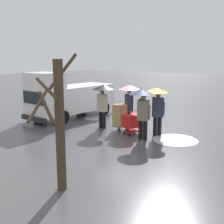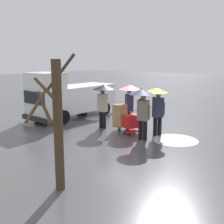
{
  "view_description": "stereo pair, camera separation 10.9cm",
  "coord_description": "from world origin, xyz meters",
  "px_view_note": "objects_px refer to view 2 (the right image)",
  "views": [
    {
      "loc": [
        -7.83,
        10.57,
        3.37
      ],
      "look_at": [
        -0.3,
        1.39,
        1.05
      ],
      "focal_mm": 45.13,
      "sensor_mm": 36.0,
      "label": 1
    },
    {
      "loc": [
        -7.92,
        10.5,
        3.37
      ],
      "look_at": [
        -0.3,
        1.39,
        1.05
      ],
      "focal_mm": 45.13,
      "sensor_mm": 36.0,
      "label": 2
    }
  ],
  "objects_px": {
    "pedestrian_black_side": "(103,96)",
    "pedestrian_white_side": "(142,102)",
    "cargo_van_parked_right": "(70,97)",
    "hand_dolly_boxes": "(120,115)",
    "pedestrian_far_side": "(157,100)",
    "shopping_cart_vendor": "(132,122)",
    "bare_tree_near": "(57,123)",
    "pedestrian_pink_side": "(130,96)"
  },
  "relations": [
    {
      "from": "hand_dolly_boxes",
      "to": "pedestrian_white_side",
      "type": "relative_size",
      "value": 0.61
    },
    {
      "from": "shopping_cart_vendor",
      "to": "bare_tree_near",
      "type": "xyz_separation_m",
      "value": [
        -1.66,
        5.52,
        1.2
      ]
    },
    {
      "from": "pedestrian_far_side",
      "to": "bare_tree_near",
      "type": "distance_m",
      "value": 6.06
    },
    {
      "from": "bare_tree_near",
      "to": "pedestrian_white_side",
      "type": "bearing_deg",
      "value": -80.27
    },
    {
      "from": "pedestrian_far_side",
      "to": "bare_tree_near",
      "type": "xyz_separation_m",
      "value": [
        -0.73,
        6.01,
        0.19
      ]
    },
    {
      "from": "pedestrian_pink_side",
      "to": "pedestrian_far_side",
      "type": "height_order",
      "value": "same"
    },
    {
      "from": "pedestrian_white_side",
      "to": "pedestrian_far_side",
      "type": "distance_m",
      "value": 0.92
    },
    {
      "from": "bare_tree_near",
      "to": "pedestrian_black_side",
      "type": "bearing_deg",
      "value": -58.72
    },
    {
      "from": "pedestrian_black_side",
      "to": "pedestrian_white_side",
      "type": "bearing_deg",
      "value": 171.15
    },
    {
      "from": "cargo_van_parked_right",
      "to": "pedestrian_black_side",
      "type": "xyz_separation_m",
      "value": [
        -3.13,
        0.68,
        0.41
      ]
    },
    {
      "from": "cargo_van_parked_right",
      "to": "shopping_cart_vendor",
      "type": "relative_size",
      "value": 5.12
    },
    {
      "from": "shopping_cart_vendor",
      "to": "pedestrian_white_side",
      "type": "bearing_deg",
      "value": 151.8
    },
    {
      "from": "shopping_cart_vendor",
      "to": "pedestrian_black_side",
      "type": "bearing_deg",
      "value": 1.21
    },
    {
      "from": "cargo_van_parked_right",
      "to": "pedestrian_white_side",
      "type": "relative_size",
      "value": 2.49
    },
    {
      "from": "cargo_van_parked_right",
      "to": "pedestrian_pink_side",
      "type": "distance_m",
      "value": 4.17
    },
    {
      "from": "cargo_van_parked_right",
      "to": "pedestrian_pink_side",
      "type": "relative_size",
      "value": 2.49
    },
    {
      "from": "hand_dolly_boxes",
      "to": "pedestrian_black_side",
      "type": "xyz_separation_m",
      "value": [
        0.84,
        0.21,
        0.87
      ]
    },
    {
      "from": "hand_dolly_boxes",
      "to": "pedestrian_white_side",
      "type": "height_order",
      "value": "pedestrian_white_side"
    },
    {
      "from": "cargo_van_parked_right",
      "to": "pedestrian_far_side",
      "type": "height_order",
      "value": "cargo_van_parked_right"
    },
    {
      "from": "pedestrian_black_side",
      "to": "pedestrian_white_side",
      "type": "relative_size",
      "value": 1.0
    },
    {
      "from": "cargo_van_parked_right",
      "to": "shopping_cart_vendor",
      "type": "height_order",
      "value": "cargo_van_parked_right"
    },
    {
      "from": "pedestrian_far_side",
      "to": "pedestrian_black_side",
      "type": "bearing_deg",
      "value": 11.42
    },
    {
      "from": "hand_dolly_boxes",
      "to": "shopping_cart_vendor",
      "type": "bearing_deg",
      "value": 168.02
    },
    {
      "from": "shopping_cart_vendor",
      "to": "hand_dolly_boxes",
      "type": "height_order",
      "value": "hand_dolly_boxes"
    },
    {
      "from": "cargo_van_parked_right",
      "to": "bare_tree_near",
      "type": "bearing_deg",
      "value": 136.38
    },
    {
      "from": "pedestrian_black_side",
      "to": "bare_tree_near",
      "type": "xyz_separation_m",
      "value": [
        -3.33,
        5.49,
        0.19
      ]
    },
    {
      "from": "pedestrian_pink_side",
      "to": "pedestrian_far_side",
      "type": "bearing_deg",
      "value": 173.43
    },
    {
      "from": "pedestrian_far_side",
      "to": "shopping_cart_vendor",
      "type": "bearing_deg",
      "value": 27.93
    },
    {
      "from": "shopping_cart_vendor",
      "to": "bare_tree_near",
      "type": "height_order",
      "value": "bare_tree_near"
    },
    {
      "from": "shopping_cart_vendor",
      "to": "bare_tree_near",
      "type": "distance_m",
      "value": 5.89
    },
    {
      "from": "shopping_cart_vendor",
      "to": "pedestrian_pink_side",
      "type": "height_order",
      "value": "pedestrian_pink_side"
    },
    {
      "from": "cargo_van_parked_right",
      "to": "pedestrian_black_side",
      "type": "height_order",
      "value": "cargo_van_parked_right"
    },
    {
      "from": "pedestrian_far_side",
      "to": "pedestrian_pink_side",
      "type": "bearing_deg",
      "value": -6.57
    },
    {
      "from": "cargo_van_parked_right",
      "to": "hand_dolly_boxes",
      "type": "bearing_deg",
      "value": 173.37
    },
    {
      "from": "hand_dolly_boxes",
      "to": "pedestrian_black_side",
      "type": "height_order",
      "value": "pedestrian_black_side"
    },
    {
      "from": "pedestrian_white_side",
      "to": "bare_tree_near",
      "type": "relative_size",
      "value": 0.62
    },
    {
      "from": "pedestrian_black_side",
      "to": "bare_tree_near",
      "type": "bearing_deg",
      "value": 121.28
    },
    {
      "from": "shopping_cart_vendor",
      "to": "pedestrian_white_side",
      "type": "height_order",
      "value": "pedestrian_white_side"
    },
    {
      "from": "cargo_van_parked_right",
      "to": "pedestrian_far_side",
      "type": "relative_size",
      "value": 2.49
    },
    {
      "from": "hand_dolly_boxes",
      "to": "cargo_van_parked_right",
      "type": "bearing_deg",
      "value": -6.63
    },
    {
      "from": "pedestrian_pink_side",
      "to": "pedestrian_white_side",
      "type": "xyz_separation_m",
      "value": [
        -1.44,
        1.09,
        -0.01
      ]
    },
    {
      "from": "cargo_van_parked_right",
      "to": "hand_dolly_boxes",
      "type": "distance_m",
      "value": 4.03
    }
  ]
}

